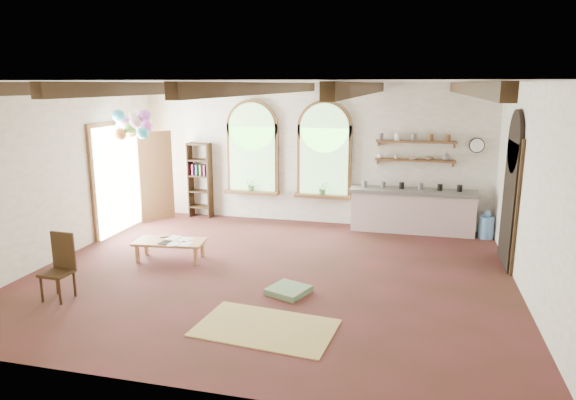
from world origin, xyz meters
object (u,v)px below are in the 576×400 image
(side_chair, at_px, (59,280))
(balloon_cluster, at_px, (133,124))
(coffee_table, at_px, (170,243))
(kitchen_counter, at_px, (412,210))

(side_chair, height_order, balloon_cluster, balloon_cluster)
(coffee_table, distance_m, balloon_cluster, 2.84)
(coffee_table, height_order, side_chair, side_chair)
(coffee_table, xyz_separation_m, side_chair, (-0.81, -2.01, -0.03))
(coffee_table, bearing_deg, kitchen_counter, 34.64)
(balloon_cluster, bearing_deg, side_chair, -79.98)
(coffee_table, distance_m, side_chair, 2.17)
(balloon_cluster, bearing_deg, kitchen_counter, 15.43)
(kitchen_counter, height_order, coffee_table, kitchen_counter)
(side_chair, distance_m, balloon_cluster, 4.02)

